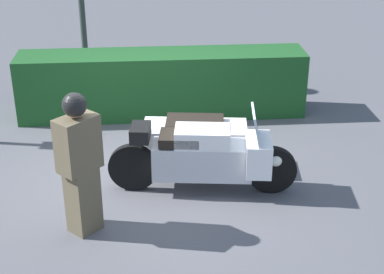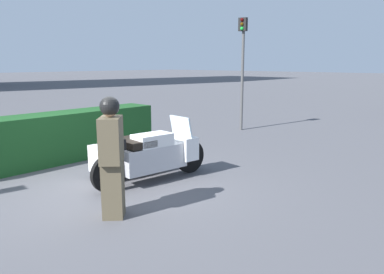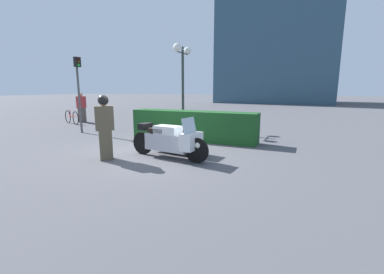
# 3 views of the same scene
# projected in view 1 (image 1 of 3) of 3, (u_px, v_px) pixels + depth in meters

# --- Properties ---
(ground_plane) EXTENTS (160.00, 160.00, 0.00)m
(ground_plane) POSITION_uv_depth(u_px,v_px,m) (142.00, 179.00, 8.03)
(ground_plane) COLOR #4C4C51
(police_motorcycle) EXTENTS (2.44, 1.41, 1.15)m
(police_motorcycle) POSITION_uv_depth(u_px,v_px,m) (206.00, 148.00, 7.86)
(police_motorcycle) COLOR black
(police_motorcycle) RESTS_ON ground
(officer_rider) EXTENTS (0.53, 0.53, 1.72)m
(officer_rider) POSITION_uv_depth(u_px,v_px,m) (80.00, 161.00, 6.56)
(officer_rider) COLOR brown
(officer_rider) RESTS_ON ground
(hedge_bush_curbside) EXTENTS (4.76, 0.80, 1.08)m
(hedge_bush_curbside) POSITION_uv_depth(u_px,v_px,m) (162.00, 84.00, 9.88)
(hedge_bush_curbside) COLOR #19471E
(hedge_bush_curbside) RESTS_ON ground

